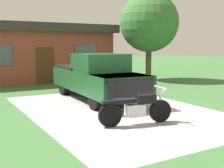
{
  "coord_description": "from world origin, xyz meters",
  "views": [
    {
      "loc": [
        -5.07,
        -8.46,
        2.23
      ],
      "look_at": [
        -0.11,
        0.13,
        0.9
      ],
      "focal_mm": 46.54,
      "sensor_mm": 36.0,
      "label": 1
    }
  ],
  "objects": [
    {
      "name": "neighbor_house",
      "position": [
        -0.08,
        10.29,
        1.79
      ],
      "size": [
        9.6,
        5.6,
        3.5
      ],
      "color": "brown",
      "rests_on": "ground"
    },
    {
      "name": "motorcycle",
      "position": [
        -0.47,
        -1.88,
        0.47
      ],
      "size": [
        2.2,
        0.76,
        1.09
      ],
      "color": "black",
      "rests_on": "ground"
    },
    {
      "name": "driveway_pad",
      "position": [
        0.0,
        0.0,
        0.0
      ],
      "size": [
        5.82,
        8.6,
        0.01
      ],
      "primitive_type": "cube",
      "color": "#A6A6A6",
      "rests_on": "ground"
    },
    {
      "name": "shade_tree",
      "position": [
        6.19,
        6.38,
        3.61
      ],
      "size": [
        3.68,
        3.68,
        5.47
      ],
      "color": "brown",
      "rests_on": "ground"
    },
    {
      "name": "ground_plane",
      "position": [
        0.0,
        0.0,
        0.0
      ],
      "size": [
        80.0,
        80.0,
        0.0
      ],
      "primitive_type": "plane",
      "color": "#3D6D37"
    },
    {
      "name": "pickup_truck",
      "position": [
        0.29,
        2.17,
        0.95
      ],
      "size": [
        2.27,
        5.71,
        1.9
      ],
      "color": "black",
      "rests_on": "ground"
    }
  ]
}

